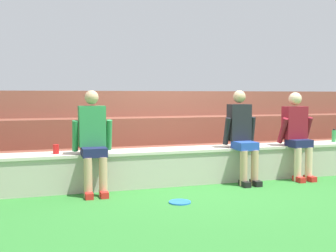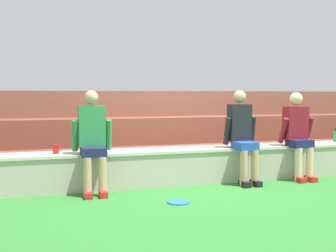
{
  "view_description": "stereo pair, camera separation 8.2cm",
  "coord_description": "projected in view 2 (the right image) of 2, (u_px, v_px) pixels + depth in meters",
  "views": [
    {
      "loc": [
        -2.38,
        -5.61,
        1.33
      ],
      "look_at": [
        -0.51,
        0.24,
        0.87
      ],
      "focal_mm": 44.35,
      "sensor_mm": 36.0,
      "label": 1
    },
    {
      "loc": [
        -2.3,
        -5.64,
        1.33
      ],
      "look_at": [
        -0.51,
        0.24,
        0.87
      ],
      "focal_mm": 44.35,
      "sensor_mm": 36.0,
      "label": 2
    }
  ],
  "objects": [
    {
      "name": "person_center",
      "position": [
        93.0,
        139.0,
        5.58
      ],
      "size": [
        0.54,
        0.55,
        1.4
      ],
      "color": "tan",
      "rests_on": "ground"
    },
    {
      "name": "person_right_of_center",
      "position": [
        242.0,
        134.0,
        6.26
      ],
      "size": [
        0.51,
        0.59,
        1.4
      ],
      "color": "tan",
      "rests_on": "ground"
    },
    {
      "name": "water_bottle_mid_left",
      "position": [
        335.0,
        136.0,
        7.1
      ],
      "size": [
        0.07,
        0.07,
        0.22
      ],
      "color": "green",
      "rests_on": "stone_seating_wall"
    },
    {
      "name": "frisbee",
      "position": [
        179.0,
        202.0,
        5.12
      ],
      "size": [
        0.27,
        0.27,
        0.02
      ],
      "primitive_type": "cylinder",
      "color": "blue",
      "rests_on": "ground"
    },
    {
      "name": "ground_plane",
      "position": [
        205.0,
        185.0,
        6.15
      ],
      "size": [
        80.0,
        80.0,
        0.0
      ],
      "primitive_type": "plane",
      "color": "#2D752D"
    },
    {
      "name": "stone_seating_wall",
      "position": [
        199.0,
        164.0,
        6.35
      ],
      "size": [
        8.95,
        0.52,
        0.53
      ],
      "color": "#B7AF9E",
      "rests_on": "ground"
    },
    {
      "name": "plastic_cup_left_end",
      "position": [
        56.0,
        149.0,
        5.69
      ],
      "size": [
        0.08,
        0.08,
        0.13
      ],
      "primitive_type": "cylinder",
      "color": "red",
      "rests_on": "stone_seating_wall"
    },
    {
      "name": "brick_bleachers",
      "position": [
        171.0,
        137.0,
        7.72
      ],
      "size": [
        12.62,
        1.76,
        1.41
      ],
      "color": "brown",
      "rests_on": "ground"
    },
    {
      "name": "person_far_right",
      "position": [
        298.0,
        133.0,
        6.52
      ],
      "size": [
        0.54,
        0.5,
        1.37
      ],
      "color": "beige",
      "rests_on": "ground"
    },
    {
      "name": "water_bottle_near_left",
      "position": [
        307.0,
        137.0,
        6.88
      ],
      "size": [
        0.07,
        0.07,
        0.24
      ],
      "color": "silver",
      "rests_on": "stone_seating_wall"
    }
  ]
}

